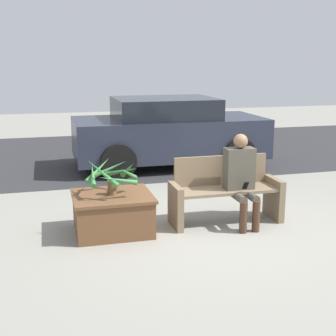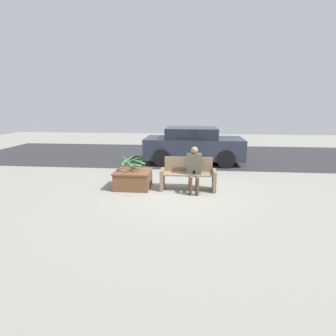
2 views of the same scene
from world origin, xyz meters
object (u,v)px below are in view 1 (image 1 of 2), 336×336
object	(u,v)px
potted_plant	(112,174)
bench	(225,192)
planter_box	(113,212)
parked_car	(168,132)
person_seated	(241,175)

from	to	relation	value
potted_plant	bench	bearing A→B (deg)	0.29
bench	potted_plant	xyz separation A→B (m)	(-1.58, -0.01, 0.35)
planter_box	potted_plant	distance (m)	0.51
potted_plant	parked_car	distance (m)	4.02
bench	person_seated	size ratio (longest dim) A/B	1.23
planter_box	parked_car	world-z (taller)	parked_car
bench	potted_plant	distance (m)	1.62
person_seated	parked_car	bearing A→B (deg)	90.44
person_seated	potted_plant	distance (m)	1.76
potted_plant	planter_box	bearing A→B (deg)	-131.62
bench	person_seated	xyz separation A→B (m)	(0.16, -0.17, 0.28)
planter_box	potted_plant	world-z (taller)	potted_plant
parked_car	potted_plant	bearing A→B (deg)	-115.29
planter_box	parked_car	distance (m)	4.06
planter_box	parked_car	xyz separation A→B (m)	(1.73, 3.65, 0.46)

